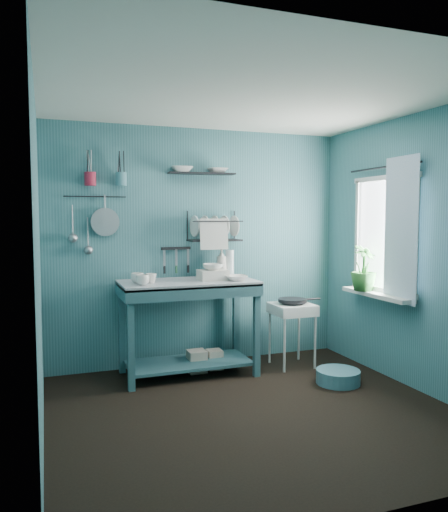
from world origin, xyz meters
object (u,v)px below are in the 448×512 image
object	(u,v)px
hotplate_stand	(292,335)
floor_basin	(338,377)
frying_pan	(292,300)
utensil_cup_teal	(121,179)
potted_plant	(364,268)
storage_tin_large	(197,361)
mug_mid	(151,278)
soap_bottle	(221,263)
mug_right	(137,278)
storage_tin_small	(214,359)
water_bottle	(230,263)
wash_tub	(213,275)
work_counter	(188,328)
mug_left	(143,280)
utensil_cup_magenta	(90,179)
dish_rack	(215,226)
colander	(105,222)

from	to	relation	value
hotplate_stand	floor_basin	bearing A→B (deg)	-70.56
frying_pan	utensil_cup_teal	size ratio (longest dim) A/B	2.31
hotplate_stand	floor_basin	xyz separation A→B (m)	(0.15, -0.66, -0.27)
potted_plant	storage_tin_large	world-z (taller)	potted_plant
mug_mid	soap_bottle	bearing A→B (deg)	18.00
mug_right	storage_tin_small	bearing A→B (deg)	5.71
hotplate_stand	storage_tin_small	world-z (taller)	hotplate_stand
mug_mid	water_bottle	distance (m)	0.95
soap_bottle	wash_tub	bearing A→B (deg)	-127.69
frying_pan	water_bottle	bearing A→B (deg)	152.47
mug_mid	water_bottle	size ratio (longest dim) A/B	0.36
work_counter	storage_tin_small	size ratio (longest dim) A/B	6.66
floor_basin	soap_bottle	bearing A→B (deg)	131.47
mug_left	storage_tin_large	size ratio (longest dim) A/B	0.56
frying_pan	utensil_cup_teal	xyz separation A→B (m)	(-1.70, 0.40, 1.25)
wash_tub	hotplate_stand	xyz separation A→B (m)	(0.86, -0.07, -0.66)
utensil_cup_magenta	floor_basin	bearing A→B (deg)	-26.26
mug_right	water_bottle	distance (m)	1.05
frying_pan	utensil_cup_magenta	xyz separation A→B (m)	(-2.00, 0.40, 1.24)
soap_bottle	dish_rack	xyz separation A→B (m)	(-0.05, 0.06, 0.38)
mug_right	hotplate_stand	bearing A→B (deg)	-3.08
work_counter	storage_tin_small	world-z (taller)	work_counter
mug_mid	storage_tin_small	size ratio (longest dim) A/B	0.50
mug_left	soap_bottle	xyz separation A→B (m)	(0.90, 0.36, 0.10)
storage_tin_large	soap_bottle	bearing A→B (deg)	25.11
water_bottle	utensil_cup_magenta	bearing A→B (deg)	176.21
work_counter	storage_tin_large	xyz separation A→B (m)	(0.10, 0.05, -0.36)
hotplate_stand	mug_left	bearing A→B (deg)	-170.50
mug_right	dish_rack	distance (m)	1.03
soap_bottle	hotplate_stand	bearing A→B (deg)	-22.61
mug_right	hotplate_stand	world-z (taller)	mug_right
mug_mid	water_bottle	xyz separation A→B (m)	(0.90, 0.28, 0.09)
water_bottle	hotplate_stand	bearing A→B (deg)	-27.53
dish_rack	storage_tin_small	distance (m)	1.39
mug_right	colander	size ratio (longest dim) A/B	0.44
mug_mid	storage_tin_small	bearing A→B (deg)	11.63
frying_pan	potted_plant	bearing A→B (deg)	-35.60
mug_left	work_counter	bearing A→B (deg)	18.43
frying_pan	utensil_cup_teal	bearing A→B (deg)	166.77
frying_pan	utensil_cup_magenta	world-z (taller)	utensil_cup_magenta
work_counter	hotplate_stand	world-z (taller)	work_counter
work_counter	storage_tin_large	distance (m)	0.38
floor_basin	frying_pan	bearing A→B (deg)	102.58
wash_tub	dish_rack	distance (m)	0.57
soap_bottle	colander	world-z (taller)	colander
dish_rack	storage_tin_large	bearing A→B (deg)	-133.31
utensil_cup_teal	potted_plant	bearing A→B (deg)	-19.67
water_bottle	storage_tin_large	bearing A→B (deg)	-157.96
mug_mid	soap_bottle	xyz separation A→B (m)	(0.80, 0.26, 0.10)
hotplate_stand	storage_tin_large	bearing A→B (deg)	179.14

